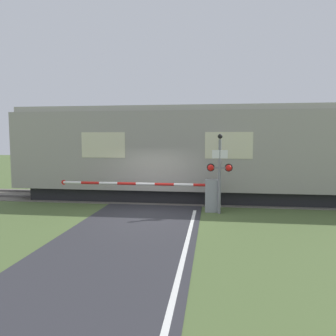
% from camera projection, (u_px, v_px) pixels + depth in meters
% --- Properties ---
extents(ground_plane, '(80.00, 80.00, 0.00)m').
position_uv_depth(ground_plane, '(146.00, 215.00, 12.23)').
color(ground_plane, '#4C6033').
extents(track_bed, '(36.00, 3.20, 0.13)m').
position_uv_depth(track_bed, '(161.00, 198.00, 15.63)').
color(track_bed, '#666056').
rests_on(track_bed, ground_plane).
extents(train, '(19.57, 3.00, 4.29)m').
position_uv_depth(train, '(227.00, 153.00, 15.01)').
color(train, black).
rests_on(train, ground_plane).
extents(crossing_barrier, '(6.57, 0.44, 1.27)m').
position_uv_depth(crossing_barrier, '(198.00, 193.00, 12.90)').
color(crossing_barrier, gray).
rests_on(crossing_barrier, ground_plane).
extents(signal_post, '(0.97, 0.26, 3.03)m').
position_uv_depth(signal_post, '(220.00, 168.00, 12.37)').
color(signal_post, gray).
rests_on(signal_post, ground_plane).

